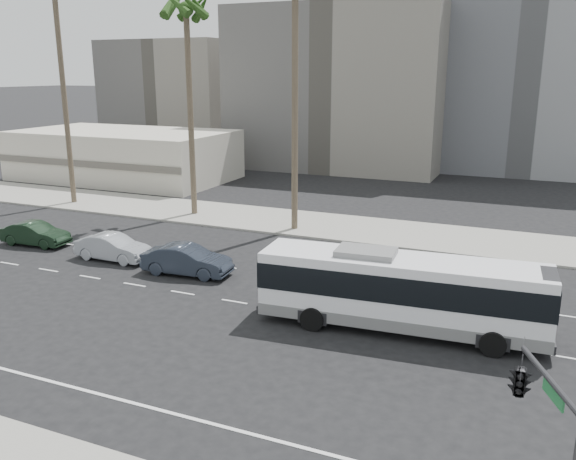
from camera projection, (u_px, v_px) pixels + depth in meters
The scene contains 13 objects.
ground at pixel (291, 311), 27.91m from camera, with size 700.00×700.00×0.00m, color black.
sidewalk_north at pixel (377, 231), 41.63m from camera, with size 120.00×7.00×0.15m, color gray.
commercial_low at pixel (124, 155), 61.77m from camera, with size 22.00×12.16×5.00m.
midrise_beige_west at pixel (346, 88), 70.06m from camera, with size 24.00×18.00×18.00m, color #605D59.
midrise_gray_center at pixel (533, 53), 67.59m from camera, with size 20.00×20.00×26.00m, color slate.
midrise_beige_far at pixel (184, 96), 84.82m from camera, with size 18.00×16.00×15.00m, color #605D59.
civic_tower at pixel (527, 0), 240.28m from camera, with size 42.00×42.00×129.00m.
city_bus at pixel (401, 290), 25.48m from camera, with size 12.42×3.62×3.52m.
car_a at pixel (187, 260), 32.79m from camera, with size 5.02×1.75×1.65m, color #252C37.
car_b at pixel (113, 247), 35.33m from camera, with size 4.70×1.64×1.55m, color #9CA0A8.
car_c at pixel (35, 234), 38.36m from camera, with size 4.57×1.59×1.51m, color black.
traffic_signal at pixel (525, 387), 12.80m from camera, with size 2.39×3.34×5.22m.
palm_mid at pixel (186, 14), 42.71m from camera, with size 5.38×5.38×16.62m.
Camera 1 is at (10.16, -23.88, 10.96)m, focal length 36.91 mm.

